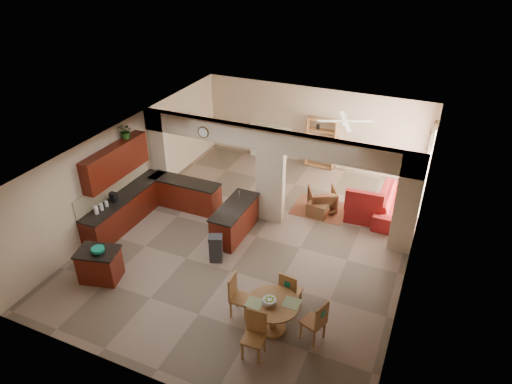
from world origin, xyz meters
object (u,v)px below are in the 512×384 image
at_px(dining_table, 273,312).
at_px(armchair, 322,200).
at_px(kitchen_island, 100,265).
at_px(sofa, 395,204).

xyz_separation_m(dining_table, armchair, (-0.41, 5.00, -0.14)).
height_order(kitchen_island, sofa, kitchen_island).
bearing_deg(armchair, dining_table, 67.06).
height_order(kitchen_island, dining_table, kitchen_island).
bearing_deg(sofa, armchair, 107.54).
bearing_deg(kitchen_island, dining_table, -12.54).
distance_m(sofa, armchair, 2.14).
relative_size(kitchen_island, dining_table, 1.00).
distance_m(dining_table, sofa, 5.89).
xyz_separation_m(sofa, armchair, (-2.04, -0.65, 0.01)).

